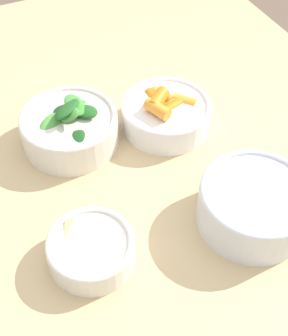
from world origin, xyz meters
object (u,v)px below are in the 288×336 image
Objects in this scene: bowl_greens at (70,127)px; bowl_beans_hotdog at (254,206)px; bowl_carrots at (166,113)px; bowl_cookies at (91,249)px.

bowl_greens reaches higher than bowl_beans_hotdog.
bowl_carrots is 0.29m from bowl_cookies.
bowl_cookies is (0.23, -0.05, -0.01)m from bowl_greens.
bowl_beans_hotdog is at bearing 81.28° from bowl_cookies.
bowl_carrots is at bearing 80.17° from bowl_greens.
bowl_carrots is 0.96× the size of bowl_beans_hotdog.
bowl_cookies is at bearing -11.92° from bowl_greens.
bowl_carrots is 0.17m from bowl_greens.
bowl_cookies is at bearing -46.72° from bowl_carrots.
bowl_beans_hotdog is at bearing 35.06° from bowl_greens.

